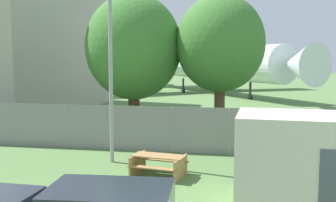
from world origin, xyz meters
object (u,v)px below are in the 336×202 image
picnic_bench_near_cabin (159,163)px  tree_left_of_cabin (133,47)px  airplane (203,63)px  portable_cabin (307,161)px  tree_near_hangar (220,44)px

picnic_bench_near_cabin → tree_left_of_cabin: (-3.00, 7.61, 4.36)m
airplane → tree_left_of_cabin: size_ratio=4.18×
picnic_bench_near_cabin → portable_cabin: bearing=-23.9°
tree_near_hangar → tree_left_of_cabin: tree_left_of_cabin is taller
portable_cabin → picnic_bench_near_cabin: (-4.72, 2.09, -0.84)m
picnic_bench_near_cabin → tree_left_of_cabin: size_ratio=0.27×
portable_cabin → picnic_bench_near_cabin: 5.23m
airplane → picnic_bench_near_cabin: 36.75m
airplane → portable_cabin: airplane is taller
portable_cabin → picnic_bench_near_cabin: size_ratio=1.96×
portable_cabin → picnic_bench_near_cabin: bearing=159.4°
portable_cabin → tree_near_hangar: (-2.98, 9.75, 3.66)m
tree_left_of_cabin → airplane: bearing=87.8°
picnic_bench_near_cabin → tree_left_of_cabin: bearing=111.5°
portable_cabin → tree_left_of_cabin: size_ratio=0.52×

